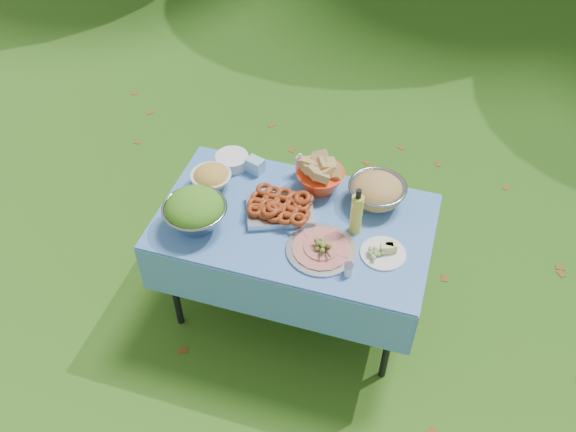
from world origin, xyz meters
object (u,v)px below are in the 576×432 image
at_px(picnic_table, 294,265).
at_px(oil_bottle, 357,211).
at_px(charcuterie_platter, 322,245).
at_px(plate_stack, 232,160).
at_px(salad_bowl, 195,211).
at_px(bread_bowl, 320,176).
at_px(pasta_bowl_steel, 377,191).

height_order(picnic_table, oil_bottle, oil_bottle).
bearing_deg(oil_bottle, charcuterie_platter, -125.23).
bearing_deg(plate_stack, salad_bowl, -90.64).
bearing_deg(salad_bowl, oil_bottle, 14.58).
bearing_deg(bread_bowl, pasta_bowl_steel, -3.56).
bearing_deg(bread_bowl, charcuterie_platter, -74.06).
xyz_separation_m(picnic_table, charcuterie_platter, (0.19, -0.17, 0.42)).
height_order(picnic_table, plate_stack, plate_stack).
bearing_deg(picnic_table, salad_bowl, -158.30).
bearing_deg(plate_stack, pasta_bowl_steel, -3.95).
distance_m(plate_stack, charcuterie_platter, 0.83).
xyz_separation_m(picnic_table, bread_bowl, (0.06, 0.28, 0.47)).
relative_size(picnic_table, oil_bottle, 5.05).
bearing_deg(bread_bowl, plate_stack, 175.81).
relative_size(plate_stack, bread_bowl, 0.71).
relative_size(salad_bowl, bread_bowl, 1.23).
height_order(plate_stack, bread_bowl, bread_bowl).
relative_size(plate_stack, pasta_bowl_steel, 0.62).
bearing_deg(charcuterie_platter, oil_bottle, 54.77).
xyz_separation_m(salad_bowl, oil_bottle, (0.81, 0.21, 0.03)).
distance_m(bread_bowl, oil_bottle, 0.38).
xyz_separation_m(salad_bowl, charcuterie_platter, (0.68, 0.02, -0.07)).
relative_size(bread_bowl, charcuterie_platter, 0.75).
distance_m(bread_bowl, charcuterie_platter, 0.47).
relative_size(charcuterie_platter, oil_bottle, 1.25).
distance_m(picnic_table, plate_stack, 0.71).
bearing_deg(oil_bottle, picnic_table, -176.75).
distance_m(charcuterie_platter, oil_bottle, 0.25).
distance_m(picnic_table, bread_bowl, 0.55).
distance_m(pasta_bowl_steel, oil_bottle, 0.26).
bearing_deg(oil_bottle, pasta_bowl_steel, 75.54).
bearing_deg(pasta_bowl_steel, bread_bowl, 176.44).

